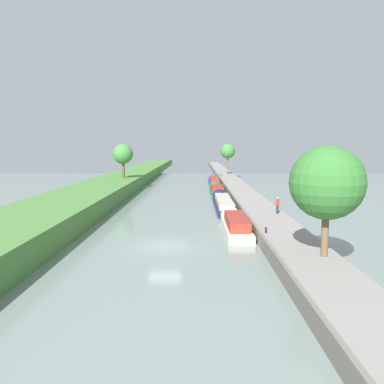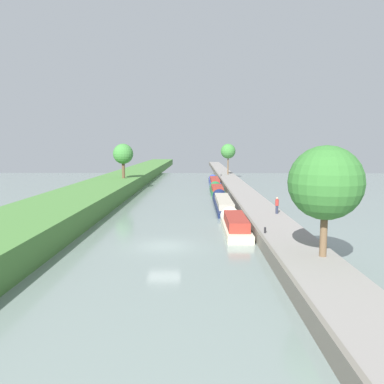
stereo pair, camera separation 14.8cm
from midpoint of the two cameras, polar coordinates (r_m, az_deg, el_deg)
ground_plane at (r=30.56m, az=-4.16°, el=-7.93°), size 160.00×160.00×0.00m
left_grassy_bank at (r=33.37m, az=-24.67°, el=-5.39°), size 8.19×260.00×2.15m
right_towpath at (r=31.12m, az=13.64°, el=-6.86°), size 3.82×260.00×1.03m
stone_quay at (r=30.72m, az=9.92°, el=-6.90°), size 0.25×260.00×1.08m
narrowboat_cream at (r=36.28m, az=6.24°, el=-4.62°), size 2.13×10.77×2.21m
narrowboat_navy at (r=50.17m, az=4.48°, el=-1.50°), size 2.14×16.84×2.04m
narrowboat_green at (r=65.60m, az=3.56°, el=0.44°), size 2.14×10.94×2.03m
narrowboat_blue at (r=79.97m, az=3.19°, el=1.64°), size 2.00×15.13×1.90m
tree_rightbank_near at (r=24.63m, az=19.08°, el=1.27°), size 4.49×4.49×6.79m
tree_rightbank_midnear at (r=91.23m, az=5.23°, el=5.98°), size 3.43×3.43×7.14m
tree_leftbank_downstream at (r=67.95m, az=-10.18°, el=5.51°), size 3.46×3.46×5.95m
person_walking at (r=39.48m, az=12.34°, el=-1.87°), size 0.34×0.34×1.66m
mooring_bollard_near at (r=30.78m, az=10.68°, el=-5.52°), size 0.16×0.16×0.45m
mooring_bollard_far at (r=86.47m, az=4.19°, el=2.51°), size 0.16×0.16×0.45m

